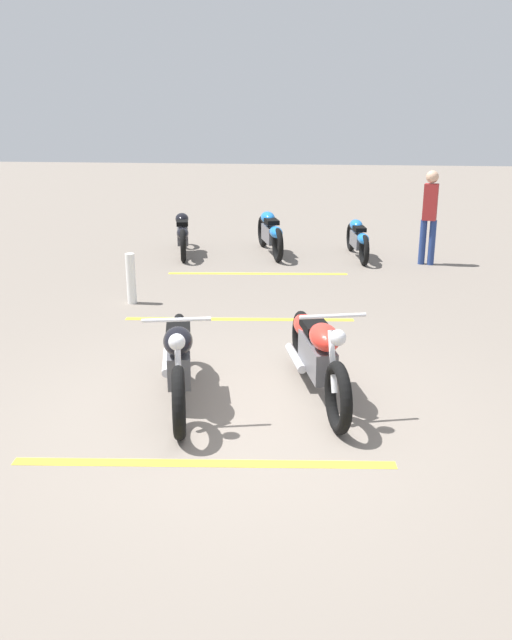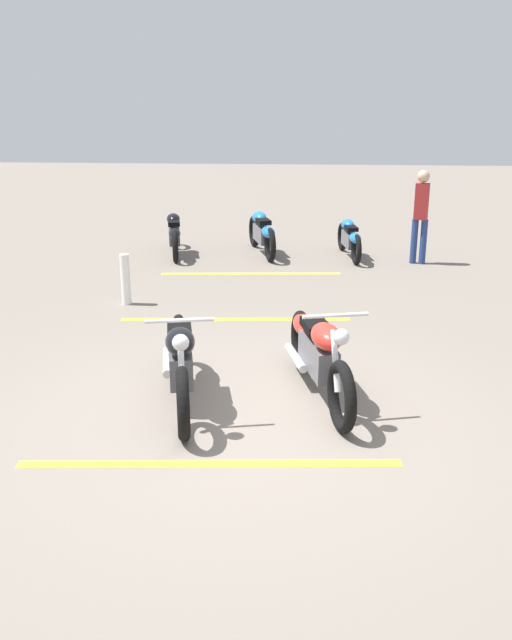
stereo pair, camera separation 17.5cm
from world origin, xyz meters
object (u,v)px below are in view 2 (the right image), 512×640
(bystander_near_row, at_px, (421,212))
(bollard_post, at_px, (126,279))
(motorcycle_row_far_left, at_px, (350,238))
(motorcycle_row_left, at_px, (262,232))
(motorcycle_dark_foreground, at_px, (180,357))
(motorcycle_row_center, at_px, (174,234))
(motorcycle_bright_foreground, at_px, (318,352))

(bystander_near_row, relative_size, bollard_post, 2.28)
(motorcycle_row_far_left, relative_size, bollard_post, 2.50)
(motorcycle_row_left, distance_m, bollard_post, 4.13)
(bollard_post, bearing_deg, motorcycle_row_left, -25.22)
(motorcycle_dark_foreground, relative_size, bystander_near_row, 1.26)
(motorcycle_row_far_left, height_order, bystander_near_row, bystander_near_row)
(motorcycle_dark_foreground, bearing_deg, motorcycle_row_center, 179.82)
(motorcycle_row_center, height_order, bystander_near_row, bystander_near_row)
(motorcycle_dark_foreground, xyz_separation_m, bystander_near_row, (6.51, -3.28, 0.51))
(motorcycle_bright_foreground, relative_size, motorcycle_dark_foreground, 0.99)
(motorcycle_dark_foreground, bearing_deg, bystander_near_row, 140.84)
(motorcycle_bright_foreground, xyz_separation_m, motorcycle_row_far_left, (6.63, -0.64, -0.07))
(motorcycle_row_left, xyz_separation_m, bystander_near_row, (-0.55, -3.01, 0.53))
(motorcycle_dark_foreground, height_order, bystander_near_row, bystander_near_row)
(motorcycle_bright_foreground, distance_m, bollard_post, 4.19)
(motorcycle_bright_foreground, distance_m, bystander_near_row, 6.55)
(motorcycle_row_left, distance_m, motorcycle_row_center, 1.76)
(motorcycle_bright_foreground, relative_size, bystander_near_row, 1.25)
(motorcycle_row_left, relative_size, bystander_near_row, 1.22)
(motorcycle_row_left, bearing_deg, motorcycle_bright_foreground, 172.41)
(motorcycle_row_far_left, xyz_separation_m, bystander_near_row, (-0.39, -1.27, 0.58))
(motorcycle_bright_foreground, relative_size, motorcycle_row_left, 1.03)
(bollard_post, bearing_deg, motorcycle_dark_foreground, -155.82)
(bollard_post, bearing_deg, bystander_near_row, -56.29)
(motorcycle_row_far_left, distance_m, bystander_near_row, 1.45)
(bystander_near_row, bearing_deg, motorcycle_row_center, 100.49)
(bystander_near_row, distance_m, bollard_post, 5.77)
(motorcycle_row_far_left, relative_size, bystander_near_row, 1.10)
(motorcycle_row_far_left, relative_size, motorcycle_row_left, 0.90)
(motorcycle_row_far_left, bearing_deg, motorcycle_row_center, 81.54)
(motorcycle_row_far_left, xyz_separation_m, motorcycle_row_center, (-0.05, 3.49, 0.04))
(motorcycle_dark_foreground, xyz_separation_m, motorcycle_row_center, (6.84, 1.48, -0.03))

